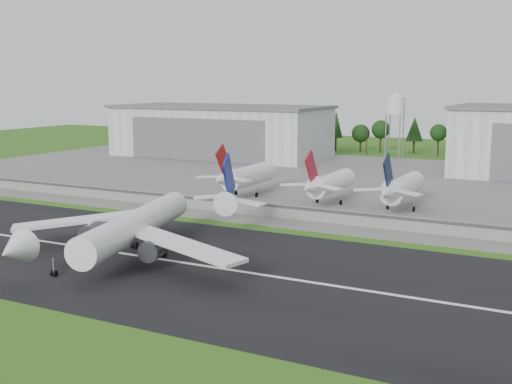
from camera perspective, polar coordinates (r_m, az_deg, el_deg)
The scene contains 13 objects.
ground at distance 116.09m, azimuth -10.60°, elevation -7.25°, with size 600.00×600.00×0.00m, color #235714.
runway at distance 123.75m, azimuth -7.74°, elevation -6.07°, with size 320.00×60.00×0.10m, color black.
runway_centerline at distance 123.74m, azimuth -7.74°, elevation -6.05°, with size 220.00×1.00×0.02m, color white.
apron at distance 220.83m, azimuth 8.88°, elevation 0.90°, with size 320.00×150.00×0.10m, color slate.
blast_fence at distance 161.11m, azimuth 1.47°, elevation -1.63°, with size 240.00×0.61×3.50m.
hangar_west at distance 293.58m, azimuth -3.19°, elevation 5.45°, with size 97.00×44.00×23.20m.
water_tower at distance 282.10m, azimuth 12.30°, elevation 7.70°, with size 8.40×8.40×29.40m.
utility_poles at distance 297.15m, azimuth 13.83°, elevation 2.98°, with size 230.00×3.00×12.00m, color black, non-canonical shape.
treeline at distance 311.67m, azimuth 14.48°, elevation 3.26°, with size 320.00×16.00×22.00m, color black, non-canonical shape.
main_airliner at distance 126.74m, azimuth -10.79°, elevation -3.52°, with size 55.49×58.55×18.17m.
parked_jet_red_a at distance 188.26m, azimuth -1.10°, elevation 1.42°, with size 7.36×31.29×16.83m.
parked_jet_red_b at distance 177.38m, azimuth 6.36°, elevation 0.76°, with size 7.36×31.29×16.55m.
parked_jet_navy at distance 171.28m, azimuth 12.67°, elevation 0.32°, with size 7.36×31.29×16.76m.
Camera 1 is at (69.04, -87.06, 33.64)m, focal length 45.00 mm.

